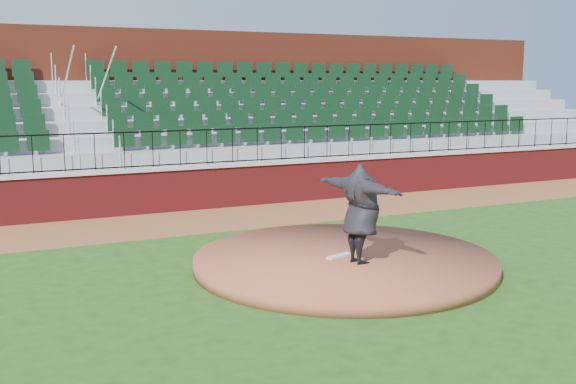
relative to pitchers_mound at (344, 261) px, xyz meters
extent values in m
plane|color=#204915|center=(-0.42, 0.26, -0.12)|extent=(90.00, 90.00, 0.00)
cube|color=brown|center=(-0.42, 5.66, -0.12)|extent=(34.00, 3.20, 0.01)
cube|color=maroon|center=(-0.42, 7.26, 0.47)|extent=(34.00, 0.35, 1.20)
cube|color=#B7B7B7|center=(-0.42, 7.26, 1.12)|extent=(34.00, 0.45, 0.10)
cube|color=maroon|center=(-0.42, 12.78, 2.62)|extent=(34.00, 0.50, 5.50)
cylinder|color=brown|center=(0.00, 0.00, 0.00)|extent=(6.03, 6.03, 0.25)
cube|color=silver|center=(-0.17, -0.07, 0.14)|extent=(0.61, 0.34, 0.04)
imported|color=black|center=(-0.02, -0.63, 1.08)|extent=(0.99, 2.42, 1.92)
camera|label=1|loc=(-6.67, -11.48, 3.57)|focal=42.49mm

